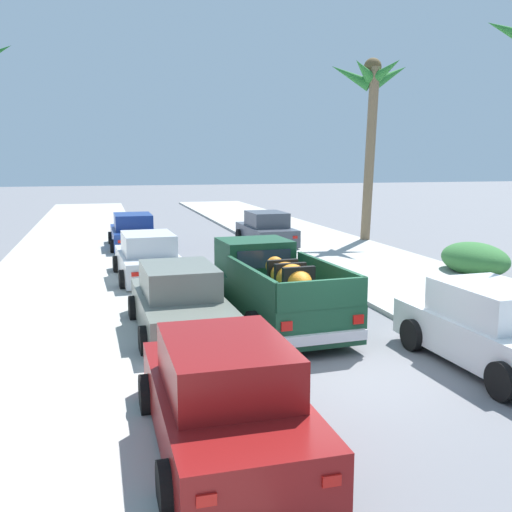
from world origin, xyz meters
name	(u,v)px	position (x,y,z in m)	size (l,w,h in m)	color
ground_plane	(349,373)	(0.00, 0.00, 0.00)	(160.00, 160.00, 0.00)	slate
sidewalk_left	(75,267)	(-5.16, 12.00, 0.06)	(5.34, 60.00, 0.12)	#B2AFA8
sidewalk_right	(345,254)	(5.16, 12.00, 0.06)	(5.34, 60.00, 0.12)	#B2AFA8
curb_left	(112,265)	(-3.89, 12.00, 0.05)	(0.16, 60.00, 0.10)	silver
curb_right	(315,256)	(3.89, 12.00, 0.05)	(0.16, 60.00, 0.10)	silver
pickup_truck	(274,289)	(-0.37, 3.51, 0.81)	(2.45, 5.32, 1.80)	#19472D
car_left_near	(133,233)	(-2.90, 15.94, 0.71)	(2.06, 4.28, 1.54)	navy
car_right_near	(225,399)	(-2.74, -2.17, 0.71)	(2.05, 4.27, 1.54)	maroon
car_left_mid	(180,303)	(-2.61, 3.15, 0.71)	(2.11, 4.30, 1.54)	slate
car_right_mid	(148,259)	(-2.81, 9.13, 0.71)	(2.17, 4.32, 1.54)	silver
car_left_far	(494,330)	(2.72, -0.38, 0.71)	(2.15, 4.31, 1.54)	silver
car_right_far	(266,230)	(2.86, 15.40, 0.71)	(2.06, 4.27, 1.54)	#474C56
palm_tree_right_fore	(372,100)	(7.72, 15.28, 6.44)	(3.75, 3.19, 8.26)	#846B4C
hedge_bush	(475,259)	(7.73, 7.24, 0.55)	(1.80, 2.80, 1.10)	#387538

